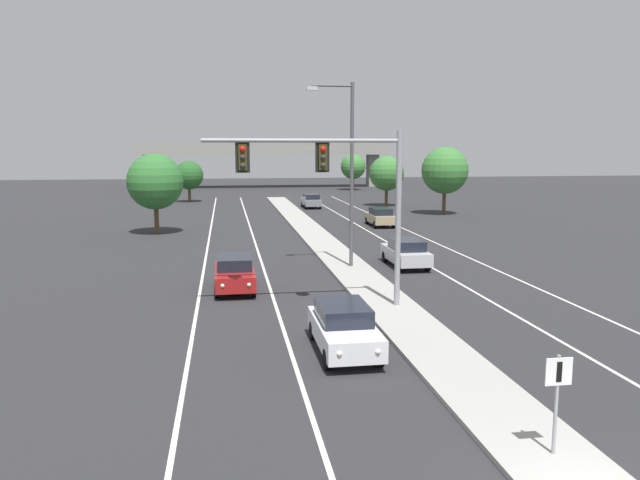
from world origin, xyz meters
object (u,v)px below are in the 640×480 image
at_px(tree_far_left_c, 189,175).
at_px(tree_far_right_c, 387,173).
at_px(median_sign_post, 557,390).
at_px(car_oncoming_white, 344,327).
at_px(car_oncoming_red, 235,273).
at_px(car_receding_grey, 311,201).
at_px(tree_far_right_b, 353,167).
at_px(car_receding_silver, 406,252).
at_px(car_receding_tan, 380,217).
at_px(tree_far_right_a, 445,171).
at_px(overhead_signal_mast, 338,181).
at_px(tree_far_left_a, 155,182).
at_px(street_lamp_median, 348,164).

relative_size(tree_far_left_c, tree_far_right_c, 0.89).
bearing_deg(median_sign_post, car_oncoming_white, 111.97).
relative_size(car_oncoming_red, car_receding_grey, 1.00).
bearing_deg(tree_far_left_c, median_sign_post, -80.34).
xyz_separation_m(tree_far_left_c, tree_far_right_b, (24.91, 18.89, 0.42)).
bearing_deg(car_oncoming_white, car_receding_silver, 65.53).
distance_m(car_receding_silver, tree_far_right_b, 64.69).
xyz_separation_m(tree_far_right_c, tree_far_right_b, (1.95, 27.96, -0.01)).
distance_m(median_sign_post, car_receding_tan, 40.04).
distance_m(tree_far_right_a, tree_far_right_b, 37.69).
relative_size(car_oncoming_white, tree_far_right_a, 0.65).
xyz_separation_m(overhead_signal_mast, tree_far_right_a, (17.47, 34.88, -0.88)).
xyz_separation_m(car_oncoming_white, tree_far_right_a, (18.19, 39.94, 3.64)).
bearing_deg(median_sign_post, car_oncoming_red, 110.73).
relative_size(car_oncoming_white, car_receding_tan, 1.00).
distance_m(overhead_signal_mast, tree_far_left_a, 26.55).
distance_m(car_receding_grey, tree_far_right_b, 30.78).
relative_size(overhead_signal_mast, tree_far_left_a, 1.28).
relative_size(street_lamp_median, tree_far_left_c, 1.94).
relative_size(car_oncoming_red, car_receding_silver, 1.00).
xyz_separation_m(overhead_signal_mast, car_oncoming_red, (-4.13, 4.45, -4.52)).
distance_m(median_sign_post, car_receding_grey, 56.69).
relative_size(car_oncoming_red, car_receding_tan, 1.00).
bearing_deg(overhead_signal_mast, tree_far_left_a, 111.79).
bearing_deg(tree_far_left_a, tree_far_right_b, 61.67).
height_order(car_oncoming_white, tree_far_right_a, tree_far_right_a).
distance_m(median_sign_post, street_lamp_median, 21.80).
relative_size(street_lamp_median, tree_far_right_a, 1.46).
xyz_separation_m(car_oncoming_red, tree_far_left_c, (-4.80, 49.20, 2.54)).
distance_m(car_oncoming_white, tree_far_right_b, 79.43).
height_order(car_receding_tan, car_receding_grey, same).
distance_m(car_oncoming_white, car_receding_silver, 15.18).
bearing_deg(overhead_signal_mast, tree_far_right_c, 72.52).
distance_m(car_receding_silver, car_receding_grey, 35.15).
bearing_deg(median_sign_post, tree_far_left_a, 108.11).
distance_m(street_lamp_median, tree_far_right_b, 65.37).
relative_size(street_lamp_median, car_receding_tan, 2.23).
distance_m(car_receding_tan, tree_far_right_a, 12.44).
height_order(car_oncoming_red, tree_far_right_a, tree_far_right_a).
bearing_deg(car_oncoming_white, car_receding_tan, 73.49).
bearing_deg(median_sign_post, car_receding_silver, 81.53).
bearing_deg(tree_far_left_c, tree_far_right_b, 37.17).
bearing_deg(car_receding_silver, tree_far_right_a, 65.50).
bearing_deg(street_lamp_median, tree_far_right_a, 59.71).
relative_size(tree_far_left_c, tree_far_right_b, 0.89).
xyz_separation_m(overhead_signal_mast, street_lamp_median, (2.16, 8.67, 0.45)).
bearing_deg(street_lamp_median, car_oncoming_white, -101.85).
height_order(car_receding_grey, tree_far_left_c, tree_far_left_c).
xyz_separation_m(car_oncoming_white, tree_far_right_b, (16.70, 77.59, 2.96)).
relative_size(median_sign_post, tree_far_right_b, 0.38).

